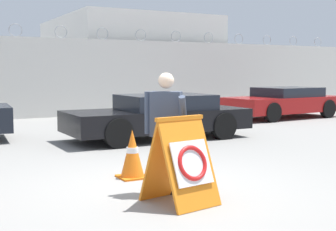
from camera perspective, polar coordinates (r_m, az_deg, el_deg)
ground_plane at (r=6.85m, az=-0.60°, el=-8.77°), size 90.00×90.00×0.00m
perimeter_wall at (r=17.32m, az=-17.94°, el=4.42°), size 36.00×0.30×3.33m
building_block at (r=23.67m, az=-5.08°, el=6.45°), size 6.65×7.99×4.20m
barricade_sign at (r=5.93m, az=1.76°, el=-5.53°), size 0.83×0.94×1.12m
security_guard at (r=6.37m, az=-0.24°, el=-1.49°), size 0.51×0.61×1.66m
traffic_cone_near at (r=7.41m, az=-4.36°, el=-4.69°), size 0.43×0.43×0.77m
parked_car_rear_sedan at (r=11.59m, az=-1.09°, el=-0.06°), size 4.53×1.93×1.10m
parked_car_far_side at (r=17.27m, az=13.93°, el=1.61°), size 4.55×2.18×1.09m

